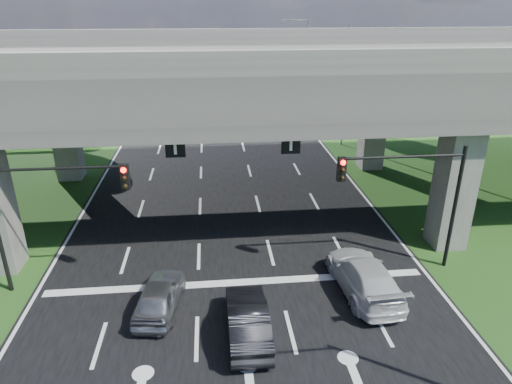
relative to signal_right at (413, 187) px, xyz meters
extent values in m
plane|color=#1E4014|center=(-7.82, -3.94, -4.19)|extent=(160.00, 160.00, 0.00)
cube|color=black|center=(-7.82, 6.06, -4.17)|extent=(18.00, 120.00, 0.03)
cube|color=#373432|center=(-7.82, 8.06, 3.81)|extent=(80.00, 15.00, 2.00)
cube|color=#5A5853|center=(-7.82, 0.81, 5.31)|extent=(80.00, 0.50, 1.00)
cube|color=#5A5853|center=(-7.82, 15.31, 5.31)|extent=(80.00, 0.50, 1.00)
cube|color=#5A5853|center=(-18.82, 14.06, -0.69)|extent=(1.60, 1.60, 7.00)
cube|color=#5A5853|center=(3.18, 2.06, -0.69)|extent=(1.60, 1.60, 7.00)
cube|color=#5A5853|center=(3.18, 14.06, -0.69)|extent=(1.60, 1.60, 7.00)
cube|color=black|center=(-10.32, 1.06, 1.81)|extent=(0.85, 0.06, 0.85)
cube|color=black|center=(-5.32, 1.06, 1.81)|extent=(0.85, 0.06, 0.85)
cylinder|color=black|center=(2.18, 0.06, -1.19)|extent=(0.18, 0.18, 6.00)
cylinder|color=black|center=(-0.57, 0.06, 1.41)|extent=(5.50, 0.12, 0.12)
cube|color=black|center=(-3.32, -0.12, 1.01)|extent=(0.35, 0.28, 1.05)
sphere|color=#FF0C05|center=(-3.32, -0.28, 1.36)|extent=(0.22, 0.22, 0.22)
cylinder|color=black|center=(-15.07, 0.06, 1.41)|extent=(5.50, 0.12, 0.12)
cube|color=black|center=(-12.32, -0.12, 1.01)|extent=(0.35, 0.28, 1.05)
sphere|color=#FF0C05|center=(-12.32, -0.28, 1.36)|extent=(0.22, 0.22, 0.22)
cylinder|color=gray|center=(2.68, 20.06, 0.81)|extent=(0.16, 0.16, 10.00)
cylinder|color=gray|center=(1.18, 20.06, 5.51)|extent=(3.00, 0.10, 0.10)
cube|color=gray|center=(-0.32, 20.06, 5.41)|extent=(0.60, 0.25, 0.18)
cylinder|color=gray|center=(2.68, 36.06, 0.81)|extent=(0.16, 0.16, 10.00)
cylinder|color=gray|center=(1.18, 36.06, 5.51)|extent=(3.00, 0.10, 0.10)
cube|color=gray|center=(-0.32, 36.06, 5.41)|extent=(0.60, 0.25, 0.18)
cylinder|color=black|center=(-21.82, 22.06, -2.54)|extent=(0.36, 0.36, 3.30)
sphere|color=#1E5516|center=(-21.82, 22.06, 0.46)|extent=(4.50, 4.50, 4.50)
sphere|color=#1E5516|center=(-21.42, 21.76, 1.81)|extent=(3.60, 3.60, 3.60)
sphere|color=#1E5516|center=(-22.12, 22.46, -0.44)|extent=(3.30, 3.30, 3.30)
cylinder|color=black|center=(-24.82, 30.06, -2.76)|extent=(0.36, 0.36, 2.86)
sphere|color=#1E5516|center=(-24.82, 30.06, -0.16)|extent=(3.90, 3.90, 3.90)
sphere|color=#1E5516|center=(-24.42, 29.76, 1.01)|extent=(3.12, 3.12, 3.12)
sphere|color=#1E5516|center=(-25.12, 30.46, -0.94)|extent=(2.86, 2.86, 2.86)
cylinder|color=black|center=(-20.82, 38.06, -2.43)|extent=(0.36, 0.36, 3.52)
sphere|color=#1E5516|center=(-20.82, 38.06, 0.77)|extent=(4.80, 4.80, 4.80)
sphere|color=#1E5516|center=(-20.42, 37.76, 2.21)|extent=(3.84, 3.84, 3.84)
sphere|color=#1E5516|center=(-21.12, 38.46, -0.19)|extent=(3.52, 3.52, 3.52)
cylinder|color=black|center=(5.18, 24.06, -2.65)|extent=(0.36, 0.36, 3.08)
sphere|color=#1E5516|center=(5.18, 24.06, 0.15)|extent=(4.20, 4.20, 4.20)
sphere|color=#1E5516|center=(5.58, 23.76, 1.41)|extent=(3.36, 3.36, 3.36)
sphere|color=#1E5516|center=(4.88, 24.46, -0.69)|extent=(3.08, 3.08, 3.08)
cylinder|color=black|center=(8.18, 32.06, -2.76)|extent=(0.36, 0.36, 2.86)
sphere|color=#1E5516|center=(8.18, 32.06, -0.16)|extent=(3.90, 3.90, 3.90)
sphere|color=#1E5516|center=(8.58, 31.76, 1.01)|extent=(3.12, 3.12, 3.12)
sphere|color=#1E5516|center=(7.88, 32.46, -0.94)|extent=(2.86, 2.86, 2.86)
cylinder|color=black|center=(4.18, 40.06, -2.54)|extent=(0.36, 0.36, 3.30)
sphere|color=#1E5516|center=(4.18, 40.06, 0.46)|extent=(4.50, 4.50, 4.50)
sphere|color=#1E5516|center=(4.58, 39.76, 1.81)|extent=(3.60, 3.60, 3.60)
sphere|color=#1E5516|center=(3.88, 40.46, -0.44)|extent=(3.30, 3.30, 3.30)
imported|color=gray|center=(-11.13, -2.03, -3.48)|extent=(2.13, 4.18, 1.36)
imported|color=black|center=(-7.69, -3.97, -3.44)|extent=(1.52, 4.34, 1.43)
imported|color=#BEBEBE|center=(-2.42, -1.63, -3.39)|extent=(2.48, 5.40, 1.53)
camera|label=1|loc=(-8.79, -17.83, 7.65)|focal=32.00mm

